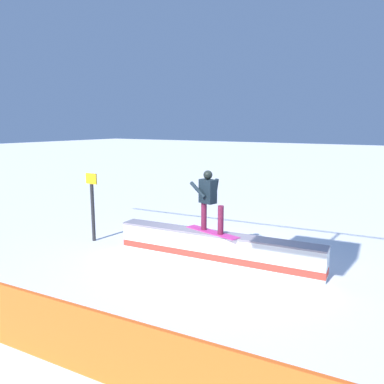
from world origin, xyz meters
TOP-DOWN VIEW (x-y plane):
  - ground_plane at (0.00, 0.00)m, footprint 120.00×120.00m
  - grind_box at (0.00, 0.00)m, footprint 5.25×0.93m
  - snowboarder at (0.20, -0.02)m, footprint 1.58×0.68m
  - safety_fence at (0.00, 4.73)m, footprint 11.12×1.01m
  - trail_marker at (3.80, 0.36)m, footprint 0.40×0.10m

SIDE VIEW (x-z plane):
  - ground_plane at x=0.00m, z-range 0.00..0.00m
  - grind_box at x=0.00m, z-range -0.03..0.70m
  - safety_fence at x=0.00m, z-range 0.00..0.98m
  - trail_marker at x=3.80m, z-range 0.07..2.04m
  - snowboarder at x=0.20m, z-range 0.80..2.31m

